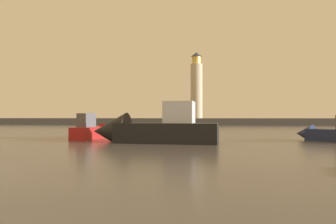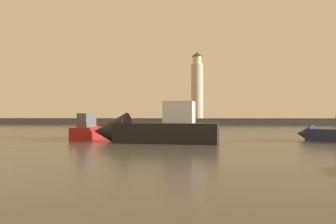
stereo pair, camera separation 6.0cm
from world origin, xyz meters
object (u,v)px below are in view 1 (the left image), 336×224
object	(u,v)px
lighthouse	(196,87)
motorboat_2	(148,130)
motorboat_6	(95,130)
motorboat_3	(331,133)

from	to	relation	value
lighthouse	motorboat_2	bearing A→B (deg)	-93.50
motorboat_2	lighthouse	bearing A→B (deg)	86.50
lighthouse	motorboat_6	distance (m)	46.86
lighthouse	motorboat_3	size ratio (longest dim) A/B	2.85
motorboat_3	motorboat_6	size ratio (longest dim) A/B	0.89
motorboat_3	motorboat_6	bearing A→B (deg)	175.44
motorboat_2	motorboat_3	xyz separation A→B (m)	(14.15, 2.41, -0.26)
lighthouse	motorboat_3	bearing A→B (deg)	-76.68
motorboat_3	motorboat_6	world-z (taller)	motorboat_6
lighthouse	motorboat_2	distance (m)	50.06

